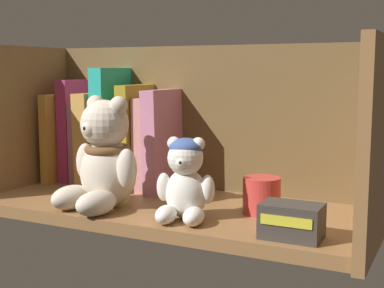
% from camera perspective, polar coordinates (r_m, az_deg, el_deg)
% --- Properties ---
extents(shelf_board, '(0.64, 0.27, 0.02)m').
position_cam_1_polar(shelf_board, '(0.92, -2.23, -6.96)').
color(shelf_board, olive).
rests_on(shelf_board, ground).
extents(shelf_back_panel, '(0.67, 0.01, 0.29)m').
position_cam_1_polar(shelf_back_panel, '(1.02, 1.49, 2.16)').
color(shelf_back_panel, brown).
rests_on(shelf_back_panel, ground).
extents(shelf_side_panel_left, '(0.02, 0.29, 0.29)m').
position_cam_1_polar(shelf_side_panel_left, '(1.09, -17.66, 2.18)').
color(shelf_side_panel_left, olive).
rests_on(shelf_side_panel_left, ground).
extents(shelf_side_panel_right, '(0.02, 0.29, 0.29)m').
position_cam_1_polar(shelf_side_panel_right, '(0.79, 19.16, 0.12)').
color(shelf_side_panel_right, olive).
rests_on(shelf_side_panel_right, ground).
extents(book_0, '(0.02, 0.14, 0.18)m').
position_cam_1_polar(book_0, '(1.15, -13.02, 0.77)').
color(book_0, '#C38B37').
rests_on(book_0, shelf_board).
extents(book_1, '(0.03, 0.09, 0.20)m').
position_cam_1_polar(book_1, '(1.13, -12.05, 1.42)').
color(book_1, '#AC2E6B').
rests_on(book_1, shelf_board).
extents(book_2, '(0.03, 0.10, 0.16)m').
position_cam_1_polar(book_2, '(1.11, -10.77, 0.29)').
color(book_2, '#B47291').
rests_on(book_2, shelf_board).
extents(book_3, '(0.04, 0.15, 0.18)m').
position_cam_1_polar(book_3, '(1.09, -9.37, 0.63)').
color(book_3, gold).
rests_on(book_3, shelf_board).
extents(book_4, '(0.03, 0.14, 0.23)m').
position_cam_1_polar(book_4, '(1.07, -7.94, 1.81)').
color(book_4, '#25B4A2').
rests_on(book_4, shelf_board).
extents(book_5, '(0.02, 0.10, 0.17)m').
position_cam_1_polar(book_5, '(1.06, -6.63, 0.12)').
color(book_5, brown).
rests_on(book_5, shelf_board).
extents(book_6, '(0.02, 0.14, 0.20)m').
position_cam_1_polar(book_6, '(1.04, -5.43, 0.82)').
color(book_6, olive).
rests_on(book_6, shelf_board).
extents(book_7, '(0.03, 0.12, 0.17)m').
position_cam_1_polar(book_7, '(1.03, -4.08, 0.10)').
color(book_7, tan).
rests_on(book_7, shelf_board).
extents(book_8, '(0.03, 0.14, 0.19)m').
position_cam_1_polar(book_8, '(1.01, -2.60, 0.42)').
color(book_8, '#C5799E').
rests_on(book_8, shelf_board).
extents(teddy_bear_larger, '(0.14, 0.14, 0.18)m').
position_cam_1_polar(teddy_bear_larger, '(0.89, -9.26, -1.71)').
color(teddy_bear_larger, beige).
rests_on(teddy_bear_larger, shelf_board).
extents(teddy_bear_smaller, '(0.09, 0.10, 0.12)m').
position_cam_1_polar(teddy_bear_smaller, '(0.82, -0.73, -3.88)').
color(teddy_bear_smaller, white).
rests_on(teddy_bear_smaller, shelf_board).
extents(pillar_candle, '(0.06, 0.06, 0.06)m').
position_cam_1_polar(pillar_candle, '(0.86, 7.33, -5.37)').
color(pillar_candle, '#C63833').
rests_on(pillar_candle, shelf_board).
extents(small_product_box, '(0.08, 0.05, 0.05)m').
position_cam_1_polar(small_product_box, '(0.74, 10.43, -7.96)').
color(small_product_box, '#38332D').
rests_on(small_product_box, shelf_board).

